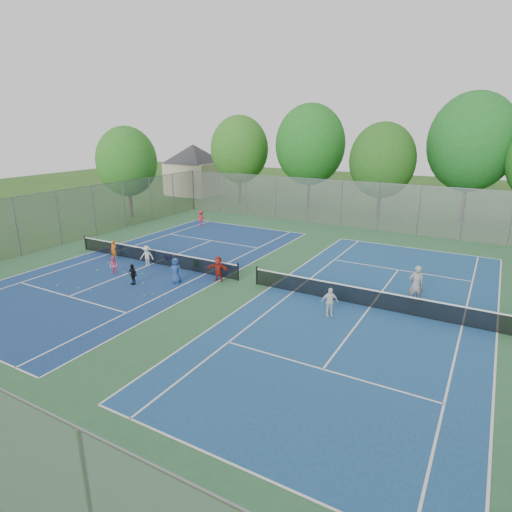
{
  "coord_description": "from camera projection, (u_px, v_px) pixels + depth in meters",
  "views": [
    {
      "loc": [
        11.62,
        -19.52,
        8.59
      ],
      "look_at": [
        0.0,
        1.0,
        1.3
      ],
      "focal_mm": 30.0,
      "sensor_mm": 36.0,
      "label": 1
    }
  ],
  "objects": [
    {
      "name": "ground",
      "position": [
        247.0,
        282.0,
        24.23
      ],
      "size": [
        120.0,
        120.0,
        0.0
      ],
      "primitive_type": "plane",
      "color": "#2B551A",
      "rests_on": "ground"
    },
    {
      "name": "court_pad",
      "position": [
        247.0,
        282.0,
        24.23
      ],
      "size": [
        32.0,
        32.0,
        0.01
      ],
      "primitive_type": "cube",
      "color": "#2D6039",
      "rests_on": "ground"
    },
    {
      "name": "court_left",
      "position": [
        154.0,
        263.0,
        27.52
      ],
      "size": [
        10.97,
        23.77,
        0.01
      ],
      "primitive_type": "cube",
      "color": "navy",
      "rests_on": "court_pad"
    },
    {
      "name": "court_right",
      "position": [
        370.0,
        307.0,
        20.93
      ],
      "size": [
        10.97,
        23.77,
        0.01
      ],
      "primitive_type": "cube",
      "color": "navy",
      "rests_on": "court_pad"
    },
    {
      "name": "net_left",
      "position": [
        153.0,
        257.0,
        27.39
      ],
      "size": [
        12.87,
        0.1,
        0.91
      ],
      "primitive_type": "cube",
      "color": "black",
      "rests_on": "ground"
    },
    {
      "name": "net_right",
      "position": [
        371.0,
        299.0,
        20.8
      ],
      "size": [
        12.87,
        0.1,
        0.91
      ],
      "primitive_type": "cube",
      "color": "black",
      "rests_on": "ground"
    },
    {
      "name": "fence_north",
      "position": [
        341.0,
        204.0,
        36.94
      ],
      "size": [
        32.0,
        0.1,
        4.0
      ],
      "primitive_type": "cube",
      "color": "gray",
      "rests_on": "ground"
    },
    {
      "name": "fence_west",
      "position": [
        59.0,
        218.0,
        31.17
      ],
      "size": [
        0.1,
        32.0,
        4.0
      ],
      "primitive_type": "cube",
      "rotation": [
        0.0,
        0.0,
        1.57
      ],
      "color": "gray",
      "rests_on": "ground"
    },
    {
      "name": "house",
      "position": [
        193.0,
        161.0,
        53.3
      ],
      "size": [
        11.03,
        11.03,
        7.3
      ],
      "color": "#B7A88C",
      "rests_on": "ground"
    },
    {
      "name": "tree_nw",
      "position": [
        239.0,
        150.0,
        47.37
      ],
      "size": [
        6.4,
        6.4,
        9.58
      ],
      "color": "#443326",
      "rests_on": "ground"
    },
    {
      "name": "tree_nl",
      "position": [
        310.0,
        145.0,
        44.25
      ],
      "size": [
        7.2,
        7.2,
        10.69
      ],
      "color": "#443326",
      "rests_on": "ground"
    },
    {
      "name": "tree_nc",
      "position": [
        382.0,
        161.0,
        39.16
      ],
      "size": [
        6.0,
        6.0,
        8.85
      ],
      "color": "#443326",
      "rests_on": "ground"
    },
    {
      "name": "tree_nr",
      "position": [
        472.0,
        142.0,
        37.87
      ],
      "size": [
        7.6,
        7.6,
        11.42
      ],
      "color": "#443326",
      "rests_on": "ground"
    },
    {
      "name": "tree_side_w",
      "position": [
        127.0,
        162.0,
        39.94
      ],
      "size": [
        5.6,
        5.6,
        8.47
      ],
      "color": "#443326",
      "rests_on": "ground"
    },
    {
      "name": "ball_crate",
      "position": [
        168.0,
        257.0,
        28.37
      ],
      "size": [
        0.42,
        0.42,
        0.31
      ],
      "primitive_type": "cube",
      "rotation": [
        0.0,
        0.0,
        -0.16
      ],
      "color": "blue",
      "rests_on": "ground"
    },
    {
      "name": "ball_hopper",
      "position": [
        197.0,
        263.0,
        26.84
      ],
      "size": [
        0.25,
        0.25,
        0.48
      ],
      "primitive_type": "cube",
      "rotation": [
        0.0,
        0.0,
        0.03
      ],
      "color": "#238237",
      "rests_on": "ground"
    },
    {
      "name": "student_a",
      "position": [
        114.0,
        250.0,
        28.2
      ],
      "size": [
        0.48,
        0.32,
        1.29
      ],
      "primitive_type": "imported",
      "rotation": [
        0.0,
        0.0,
        0.02
      ],
      "color": "#CE5D13",
      "rests_on": "ground"
    },
    {
      "name": "student_b",
      "position": [
        114.0,
        266.0,
        25.36
      ],
      "size": [
        0.59,
        0.5,
        1.09
      ],
      "primitive_type": "imported",
      "rotation": [
        0.0,
        0.0,
        0.17
      ],
      "color": "#EF5D93",
      "rests_on": "ground"
    },
    {
      "name": "student_c",
      "position": [
        147.0,
        256.0,
        26.82
      ],
      "size": [
        0.99,
        0.8,
        1.33
      ],
      "primitive_type": "imported",
      "rotation": [
        0.0,
        0.0,
        0.41
      ],
      "color": "beige",
      "rests_on": "ground"
    },
    {
      "name": "student_d",
      "position": [
        133.0,
        274.0,
        23.75
      ],
      "size": [
        0.73,
        0.39,
        1.2
      ],
      "primitive_type": "imported",
      "rotation": [
        0.0,
        0.0,
        -0.14
      ],
      "color": "black",
      "rests_on": "ground"
    },
    {
      "name": "student_e",
      "position": [
        176.0,
        271.0,
        23.96
      ],
      "size": [
        0.79,
        0.59,
        1.47
      ],
      "primitive_type": "imported",
      "rotation": [
        0.0,
        0.0,
        0.18
      ],
      "color": "navy",
      "rests_on": "ground"
    },
    {
      "name": "student_f",
      "position": [
        218.0,
        269.0,
        24.25
      ],
      "size": [
        1.39,
        0.6,
        1.46
      ],
      "primitive_type": "imported",
      "rotation": [
        0.0,
        0.0,
        0.13
      ],
      "color": "maroon",
      "rests_on": "ground"
    },
    {
      "name": "child_far_baseline",
      "position": [
        201.0,
        218.0,
        37.8
      ],
      "size": [
        0.91,
        0.62,
        1.31
      ],
      "primitive_type": "imported",
      "rotation": [
        0.0,
        0.0,
        3.31
      ],
      "color": "red",
      "rests_on": "ground"
    },
    {
      "name": "instructor",
      "position": [
        416.0,
        285.0,
        21.07
      ],
      "size": [
        0.85,
        0.7,
        2.01
      ],
      "primitive_type": "imported",
      "rotation": [
        0.0,
        0.0,
        3.48
      ],
      "color": "gray",
      "rests_on": "ground"
    },
    {
      "name": "teen_court_b",
      "position": [
        330.0,
        302.0,
        19.84
      ],
      "size": [
        0.87,
        0.7,
        1.38
      ],
      "primitive_type": "imported",
      "rotation": [
        0.0,
        0.0,
        0.54
      ],
      "color": "white",
      "rests_on": "ground"
    },
    {
      "name": "tennis_ball_0",
      "position": [
        97.0,
        270.0,
        26.11
      ],
      "size": [
        0.07,
        0.07,
        0.07
      ],
      "primitive_type": "sphere",
      "color": "#D0EF37",
      "rests_on": "ground"
    },
    {
      "name": "tennis_ball_1",
      "position": [
        142.0,
        274.0,
        25.52
      ],
      "size": [
        0.07,
        0.07,
        0.07
      ],
      "primitive_type": "sphere",
      "color": "gold",
      "rests_on": "ground"
    },
    {
      "name": "tennis_ball_2",
      "position": [
        91.0,
        290.0,
        22.98
      ],
      "size": [
        0.07,
        0.07,
        0.07
      ],
      "primitive_type": "sphere",
      "color": "#AED231",
      "rests_on": "ground"
    },
    {
      "name": "tennis_ball_3",
      "position": [
        124.0,
        272.0,
        25.83
      ],
      "size": [
        0.07,
        0.07,
        0.07
      ],
      "primitive_type": "sphere",
      "color": "#B9E234",
      "rests_on": "ground"
    },
    {
      "name": "tennis_ball_4",
      "position": [
        57.0,
        286.0,
        23.62
      ],
      "size": [
        0.07,
        0.07,
        0.07
      ],
      "primitive_type": "sphere",
      "color": "yellow",
      "rests_on": "ground"
    },
    {
      "name": "tennis_ball_5",
      "position": [
        78.0,
        288.0,
        23.27
      ],
      "size": [
        0.07,
        0.07,
        0.07
      ],
      "primitive_type": "sphere",
      "color": "#E1F037",
      "rests_on": "ground"
    },
    {
      "name": "tennis_ball_6",
      "position": [
        154.0,
        276.0,
        25.08
      ],
      "size": [
        0.07,
        0.07,
        0.07
      ],
      "primitive_type": "sphere",
      "color": "#B4D932",
      "rests_on": "ground"
    },
    {
      "name": "tennis_ball_7",
      "position": [
        51.0,
        270.0,
        26.11
      ],
      "size": [
        0.07,
        0.07,
        0.07
      ],
      "primitive_type": "sphere",
      "color": "#A2C72E",
      "rests_on": "ground"
    },
    {
      "name": "tennis_ball_8",
      "position": [
        153.0,
        294.0,
        22.47
      ],
      "size": [
        0.07,
        0.07,
        0.07
      ],
      "primitive_type": "sphere",
      "color": "#ADCC2F",
      "rests_on": "ground"
    },
    {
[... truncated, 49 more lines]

